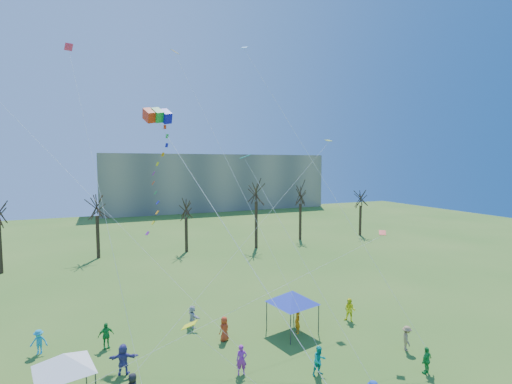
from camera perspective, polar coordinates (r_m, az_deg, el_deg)
name	(u,v)px	position (r m, az deg, el deg)	size (l,w,h in m)	color
distant_building	(216,182)	(99.66, -6.43, 1.62)	(60.00, 14.00, 15.00)	gray
bare_tree_row	(173,206)	(50.50, -13.11, -2.17)	(70.97, 8.60, 10.94)	black
big_box_kite	(162,181)	(22.77, -14.79, 1.72)	(3.73, 7.45, 19.26)	red
canopy_tent_white	(63,362)	(22.54, -28.44, -22.77)	(3.75, 3.75, 2.88)	#3F3F44
canopy_tent_blue	(292,297)	(27.78, 5.85, -16.35)	(4.12, 4.12, 3.16)	#3F3F44
festival_crowd	(215,362)	(23.47, -6.58, -25.43)	(25.52, 14.28, 1.85)	red
small_kites_aloft	(196,151)	(25.41, -9.52, 6.45)	(27.60, 19.61, 33.08)	#E5600C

